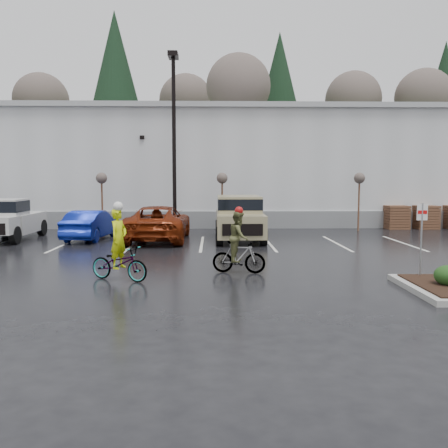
{
  "coord_description": "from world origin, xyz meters",
  "views": [
    {
      "loc": [
        -2.01,
        -12.76,
        2.88
      ],
      "look_at": [
        -1.62,
        3.66,
        1.3
      ],
      "focal_mm": 38.0,
      "sensor_mm": 36.0,
      "label": 1
    }
  ],
  "objects_px": {
    "fire_lane_sign": "(421,232)",
    "cyclist_olive": "(239,248)",
    "sapling_west": "(102,181)",
    "suv_tan": "(239,218)",
    "pallet_stack_a": "(396,217)",
    "car_blue": "(91,225)",
    "sapling_mid": "(222,181)",
    "car_red": "(158,223)",
    "pickup_white": "(11,219)",
    "pallet_stack_b": "(426,217)",
    "cyclist_hivis": "(119,256)",
    "lamppost": "(174,124)",
    "sapling_east": "(359,181)"
  },
  "relations": [
    {
      "from": "fire_lane_sign",
      "to": "cyclist_olive",
      "type": "bearing_deg",
      "value": 165.47
    },
    {
      "from": "sapling_west",
      "to": "suv_tan",
      "type": "height_order",
      "value": "sapling_west"
    },
    {
      "from": "sapling_west",
      "to": "pallet_stack_a",
      "type": "xyz_separation_m",
      "value": [
        16.5,
        1.0,
        -2.05
      ]
    },
    {
      "from": "car_blue",
      "to": "sapling_mid",
      "type": "bearing_deg",
      "value": -146.81
    },
    {
      "from": "car_red",
      "to": "cyclist_olive",
      "type": "bearing_deg",
      "value": 113.85
    },
    {
      "from": "sapling_mid",
      "to": "pickup_white",
      "type": "bearing_deg",
      "value": -162.88
    },
    {
      "from": "sapling_mid",
      "to": "cyclist_olive",
      "type": "xyz_separation_m",
      "value": [
        0.28,
        -11.5,
        -1.97
      ]
    },
    {
      "from": "pallet_stack_b",
      "to": "pickup_white",
      "type": "distance_m",
      "value": 22.19
    },
    {
      "from": "pallet_stack_a",
      "to": "cyclist_hivis",
      "type": "relative_size",
      "value": 0.6
    },
    {
      "from": "pallet_stack_b",
      "to": "sapling_west",
      "type": "bearing_deg",
      "value": -176.86
    },
    {
      "from": "pallet_stack_b",
      "to": "suv_tan",
      "type": "bearing_deg",
      "value": -156.97
    },
    {
      "from": "sapling_west",
      "to": "pallet_stack_b",
      "type": "bearing_deg",
      "value": 3.14
    },
    {
      "from": "lamppost",
      "to": "sapling_east",
      "type": "xyz_separation_m",
      "value": [
        10.0,
        1.0,
        -2.96
      ]
    },
    {
      "from": "sapling_east",
      "to": "suv_tan",
      "type": "xyz_separation_m",
      "value": [
        -6.77,
        -3.66,
        -1.7
      ]
    },
    {
      "from": "cyclist_hivis",
      "to": "pickup_white",
      "type": "bearing_deg",
      "value": 61.52
    },
    {
      "from": "pallet_stack_a",
      "to": "car_red",
      "type": "xyz_separation_m",
      "value": [
        -13.06,
        -4.62,
        0.13
      ]
    },
    {
      "from": "lamppost",
      "to": "pallet_stack_b",
      "type": "relative_size",
      "value": 6.83
    },
    {
      "from": "fire_lane_sign",
      "to": "suv_tan",
      "type": "relative_size",
      "value": 0.43
    },
    {
      "from": "sapling_west",
      "to": "sapling_east",
      "type": "relative_size",
      "value": 1.0
    },
    {
      "from": "lamppost",
      "to": "cyclist_olive",
      "type": "xyz_separation_m",
      "value": [
        2.78,
        -10.5,
        -4.93
      ]
    },
    {
      "from": "lamppost",
      "to": "car_blue",
      "type": "distance_m",
      "value": 6.66
    },
    {
      "from": "lamppost",
      "to": "car_blue",
      "type": "height_order",
      "value": "lamppost"
    },
    {
      "from": "lamppost",
      "to": "sapling_west",
      "type": "height_order",
      "value": "lamppost"
    },
    {
      "from": "pallet_stack_b",
      "to": "pickup_white",
      "type": "bearing_deg",
      "value": -169.32
    },
    {
      "from": "sapling_east",
      "to": "sapling_mid",
      "type": "bearing_deg",
      "value": 180.0
    },
    {
      "from": "sapling_east",
      "to": "cyclist_olive",
      "type": "bearing_deg",
      "value": -122.12
    },
    {
      "from": "sapling_mid",
      "to": "pallet_stack_a",
      "type": "distance_m",
      "value": 10.26
    },
    {
      "from": "pickup_white",
      "to": "cyclist_hivis",
      "type": "bearing_deg",
      "value": -53.42
    },
    {
      "from": "pallet_stack_b",
      "to": "cyclist_olive",
      "type": "distance_m",
      "value": 16.93
    },
    {
      "from": "sapling_west",
      "to": "car_red",
      "type": "distance_m",
      "value": 5.35
    },
    {
      "from": "lamppost",
      "to": "sapling_mid",
      "type": "distance_m",
      "value": 4.0
    },
    {
      "from": "sapling_east",
      "to": "fire_lane_sign",
      "type": "xyz_separation_m",
      "value": [
        -2.2,
        -12.8,
        -1.32
      ]
    },
    {
      "from": "sapling_west",
      "to": "cyclist_hivis",
      "type": "height_order",
      "value": "sapling_west"
    },
    {
      "from": "sapling_east",
      "to": "car_blue",
      "type": "relative_size",
      "value": 0.76
    },
    {
      "from": "sapling_mid",
      "to": "car_blue",
      "type": "distance_m",
      "value": 7.37
    },
    {
      "from": "suv_tan",
      "to": "car_blue",
      "type": "bearing_deg",
      "value": 176.94
    },
    {
      "from": "car_red",
      "to": "lamppost",
      "type": "bearing_deg",
      "value": -101.31
    },
    {
      "from": "pallet_stack_a",
      "to": "sapling_west",
      "type": "bearing_deg",
      "value": -176.53
    },
    {
      "from": "car_red",
      "to": "sapling_west",
      "type": "bearing_deg",
      "value": -45.63
    },
    {
      "from": "pickup_white",
      "to": "car_red",
      "type": "xyz_separation_m",
      "value": [
        7.04,
        -0.51,
        -0.17
      ]
    },
    {
      "from": "sapling_west",
      "to": "sapling_east",
      "type": "height_order",
      "value": "same"
    },
    {
      "from": "pallet_stack_b",
      "to": "cyclist_olive",
      "type": "relative_size",
      "value": 0.66
    },
    {
      "from": "pallet_stack_b",
      "to": "cyclist_hivis",
      "type": "distance_m",
      "value": 20.05
    },
    {
      "from": "pallet_stack_b",
      "to": "car_blue",
      "type": "distance_m",
      "value": 18.48
    },
    {
      "from": "lamppost",
      "to": "sapling_east",
      "type": "height_order",
      "value": "lamppost"
    },
    {
      "from": "pallet_stack_a",
      "to": "suv_tan",
      "type": "bearing_deg",
      "value": -153.29
    },
    {
      "from": "car_blue",
      "to": "cyclist_olive",
      "type": "height_order",
      "value": "cyclist_olive"
    },
    {
      "from": "cyclist_olive",
      "to": "pallet_stack_a",
      "type": "bearing_deg",
      "value": -26.56
    },
    {
      "from": "car_red",
      "to": "cyclist_olive",
      "type": "distance_m",
      "value": 8.56
    },
    {
      "from": "pallet_stack_a",
      "to": "car_red",
      "type": "relative_size",
      "value": 0.23
    }
  ]
}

